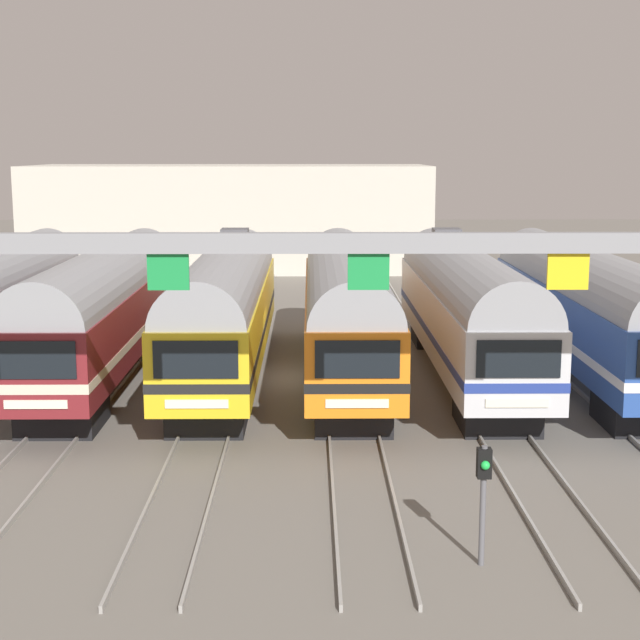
{
  "coord_description": "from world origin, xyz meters",
  "views": [
    {
      "loc": [
        0.9,
        -34.08,
        8.24
      ],
      "look_at": [
        1.23,
        -2.95,
        2.68
      ],
      "focal_mm": 53.89,
      "sensor_mm": 36.0,
      "label": 1
    }
  ],
  "objects_px": {
    "commuter_train_orange": "(345,306)",
    "yard_signal_mast": "(484,482)",
    "catenary_gantry": "(269,283)",
    "commuter_train_maroon": "(105,306)",
    "commuter_train_blue": "(584,305)",
    "commuter_train_silver": "(465,305)",
    "commuter_train_yellow": "(225,306)"
  },
  "relations": [
    {
      "from": "commuter_train_orange",
      "to": "commuter_train_silver",
      "type": "distance_m",
      "value": 4.33
    },
    {
      "from": "catenary_gantry",
      "to": "commuter_train_orange",
      "type": "bearing_deg",
      "value": 80.89
    },
    {
      "from": "commuter_train_silver",
      "to": "catenary_gantry",
      "type": "bearing_deg",
      "value": -115.68
    },
    {
      "from": "catenary_gantry",
      "to": "yard_signal_mast",
      "type": "bearing_deg",
      "value": -30.1
    },
    {
      "from": "commuter_train_orange",
      "to": "commuter_train_blue",
      "type": "distance_m",
      "value": 8.65
    },
    {
      "from": "commuter_train_maroon",
      "to": "yard_signal_mast",
      "type": "relative_size",
      "value": 7.26
    },
    {
      "from": "commuter_train_maroon",
      "to": "commuter_train_blue",
      "type": "bearing_deg",
      "value": 0.0
    },
    {
      "from": "commuter_train_maroon",
      "to": "commuter_train_orange",
      "type": "height_order",
      "value": "same"
    },
    {
      "from": "commuter_train_maroon",
      "to": "commuter_train_orange",
      "type": "xyz_separation_m",
      "value": [
        8.65,
        0.0,
        0.0
      ]
    },
    {
      "from": "catenary_gantry",
      "to": "commuter_train_silver",
      "type": "bearing_deg",
      "value": 64.32
    },
    {
      "from": "yard_signal_mast",
      "to": "commuter_train_silver",
      "type": "bearing_deg",
      "value": 82.3
    },
    {
      "from": "commuter_train_blue",
      "to": "catenary_gantry",
      "type": "xyz_separation_m",
      "value": [
        -10.82,
        -13.49,
        2.69
      ]
    },
    {
      "from": "commuter_train_orange",
      "to": "catenary_gantry",
      "type": "relative_size",
      "value": 0.67
    },
    {
      "from": "commuter_train_orange",
      "to": "yard_signal_mast",
      "type": "xyz_separation_m",
      "value": [
        2.16,
        -16.0,
        -0.94
      ]
    },
    {
      "from": "commuter_train_maroon",
      "to": "commuter_train_silver",
      "type": "height_order",
      "value": "commuter_train_silver"
    },
    {
      "from": "commuter_train_silver",
      "to": "catenary_gantry",
      "type": "height_order",
      "value": "catenary_gantry"
    },
    {
      "from": "commuter_train_orange",
      "to": "yard_signal_mast",
      "type": "distance_m",
      "value": 16.18
    },
    {
      "from": "commuter_train_silver",
      "to": "commuter_train_blue",
      "type": "distance_m",
      "value": 4.33
    },
    {
      "from": "commuter_train_maroon",
      "to": "commuter_train_blue",
      "type": "distance_m",
      "value": 17.31
    },
    {
      "from": "commuter_train_orange",
      "to": "yard_signal_mast",
      "type": "bearing_deg",
      "value": -82.3
    },
    {
      "from": "commuter_train_silver",
      "to": "commuter_train_yellow",
      "type": "bearing_deg",
      "value": 180.0
    },
    {
      "from": "commuter_train_yellow",
      "to": "yard_signal_mast",
      "type": "relative_size",
      "value": 7.26
    },
    {
      "from": "commuter_train_blue",
      "to": "yard_signal_mast",
      "type": "distance_m",
      "value": 17.29
    },
    {
      "from": "commuter_train_blue",
      "to": "catenary_gantry",
      "type": "relative_size",
      "value": 0.67
    },
    {
      "from": "commuter_train_maroon",
      "to": "commuter_train_blue",
      "type": "height_order",
      "value": "same"
    },
    {
      "from": "commuter_train_orange",
      "to": "catenary_gantry",
      "type": "height_order",
      "value": "catenary_gantry"
    },
    {
      "from": "commuter_train_silver",
      "to": "commuter_train_blue",
      "type": "xyz_separation_m",
      "value": [
        4.33,
        -0.0,
        -0.0
      ]
    },
    {
      "from": "catenary_gantry",
      "to": "commuter_train_maroon",
      "type": "bearing_deg",
      "value": 115.68
    },
    {
      "from": "commuter_train_orange",
      "to": "catenary_gantry",
      "type": "xyz_separation_m",
      "value": [
        -2.16,
        -13.49,
        2.69
      ]
    },
    {
      "from": "commuter_train_yellow",
      "to": "commuter_train_orange",
      "type": "xyz_separation_m",
      "value": [
        4.33,
        -0.0,
        -0.0
      ]
    },
    {
      "from": "commuter_train_blue",
      "to": "yard_signal_mast",
      "type": "xyz_separation_m",
      "value": [
        -6.49,
        -16.0,
        -0.94
      ]
    },
    {
      "from": "commuter_train_maroon",
      "to": "commuter_train_yellow",
      "type": "bearing_deg",
      "value": 0.06
    }
  ]
}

